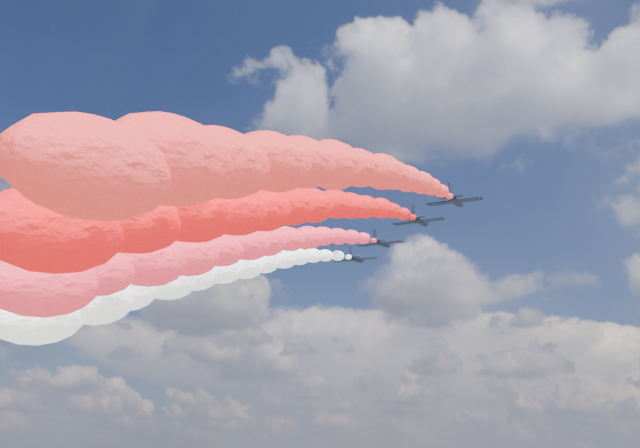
% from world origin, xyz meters
% --- Properties ---
extents(jet_0, '(10.33, 13.73, 5.30)m').
position_xyz_m(jet_0, '(-29.83, -5.93, 105.72)').
color(jet_0, black).
extents(jet_1, '(10.47, 13.83, 5.30)m').
position_xyz_m(jet_1, '(-17.95, 3.28, 105.72)').
color(jet_1, black).
extents(trail_1, '(6.20, 97.99, 36.40)m').
position_xyz_m(trail_1, '(-17.95, -47.99, 89.56)').
color(trail_1, blue).
extents(jet_2, '(10.53, 13.88, 5.30)m').
position_xyz_m(jet_2, '(-11.34, 14.06, 105.72)').
color(jet_2, black).
extents(trail_2, '(6.20, 97.99, 36.40)m').
position_xyz_m(trail_2, '(-11.34, -37.22, 89.56)').
color(trail_2, '#0B64FF').
extents(jet_3, '(9.99, 13.50, 5.30)m').
position_xyz_m(jet_3, '(-0.79, 8.38, 105.72)').
color(jet_3, black).
extents(trail_3, '(6.20, 97.99, 36.40)m').
position_xyz_m(trail_3, '(-0.79, -42.90, 89.56)').
color(trail_3, white).
extents(jet_4, '(10.34, 13.74, 5.30)m').
position_xyz_m(jet_4, '(0.89, 24.25, 105.72)').
color(jet_4, black).
extents(trail_4, '(6.20, 97.99, 36.40)m').
position_xyz_m(trail_4, '(0.89, -27.02, 89.56)').
color(trail_4, white).
extents(jet_5, '(9.70, 13.29, 5.30)m').
position_xyz_m(jet_5, '(9.66, 14.50, 105.72)').
color(jet_5, black).
extents(trail_5, '(6.20, 97.99, 36.40)m').
position_xyz_m(trail_5, '(9.66, -36.78, 89.56)').
color(trail_5, '#F2253B').
extents(jet_6, '(9.67, 13.26, 5.30)m').
position_xyz_m(jet_6, '(20.62, 3.28, 105.72)').
color(jet_6, black).
extents(trail_6, '(6.20, 97.99, 36.40)m').
position_xyz_m(trail_6, '(20.62, -48.00, 89.56)').
color(trail_6, red).
extents(jet_7, '(9.84, 13.39, 5.30)m').
position_xyz_m(jet_7, '(29.21, -5.29, 105.72)').
color(jet_7, black).
extents(trail_7, '(6.20, 97.99, 36.40)m').
position_xyz_m(trail_7, '(29.21, -56.57, 89.56)').
color(trail_7, red).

